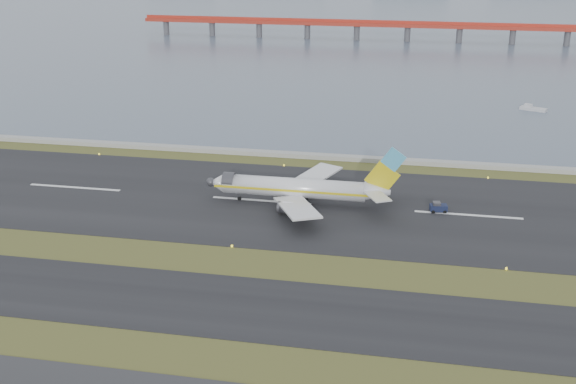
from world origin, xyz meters
name	(u,v)px	position (x,y,z in m)	size (l,w,h in m)	color
ground	(220,267)	(0.00, 0.00, 0.00)	(1000.00, 1000.00, 0.00)	#2F4217
taxiway_strip	(197,302)	(0.00, -12.00, 0.05)	(1000.00, 18.00, 0.10)	black
runway_strip	(262,201)	(0.00, 30.00, 0.05)	(1000.00, 45.00, 0.10)	black
seawall	(290,155)	(0.00, 60.00, 0.50)	(1000.00, 2.50, 1.00)	#989792
bay_water	(391,0)	(0.00, 460.00, 0.00)	(1400.00, 800.00, 1.30)	#465164
red_pier	(408,26)	(20.00, 250.00, 7.28)	(260.00, 5.00, 10.20)	#A42A1C
airliner	(301,188)	(8.08, 29.37, 3.46)	(38.52, 32.89, 12.80)	silver
pushback_tug	(438,207)	(34.36, 30.62, 1.00)	(3.46, 2.35, 2.05)	#131A36
workboat_near	(532,109)	(61.89, 118.73, 0.58)	(7.88, 5.18, 1.84)	#BABABF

